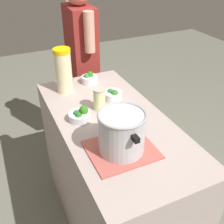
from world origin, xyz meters
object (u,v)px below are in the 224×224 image
Objects in this scene: mason_jar at (99,99)px; person_cook at (83,67)px; lemonade_pitcher at (64,71)px; broccoli_bowl_center at (113,95)px; broccoli_bowl_front at (89,79)px; cooking_pot at (122,132)px; broccoli_bowl_back at (80,115)px.

person_cook is at bearing -11.94° from mason_jar.
lemonade_pitcher is at bearing 21.60° from mason_jar.
broccoli_bowl_center is at bearing -133.43° from lemonade_pitcher.
broccoli_bowl_front is at bearing 10.33° from broccoli_bowl_center.
person_cook is (1.19, -0.22, -0.18)m from cooking_pot.
lemonade_pitcher is 2.38× the size of broccoli_bowl_back.
broccoli_bowl_center is at bearing -20.21° from cooking_pot.
mason_jar is at bearing -66.17° from broccoli_bowl_back.
broccoli_bowl_back is at bearing 15.68° from cooking_pot.
broccoli_bowl_front is 0.92× the size of broccoli_bowl_back.
person_cook is at bearing -3.57° from broccoli_bowl_center.
lemonade_pitcher is 0.36m from broccoli_bowl_center.
mason_jar is at bearing -158.40° from lemonade_pitcher.
cooking_pot reaches higher than broccoli_bowl_front.
broccoli_bowl_front is at bearing -9.27° from cooking_pot.
lemonade_pitcher reaches higher than broccoli_bowl_back.
lemonade_pitcher is 0.39m from broccoli_bowl_back.
lemonade_pitcher is at bearing 46.57° from broccoli_bowl_center.
broccoli_bowl_back is (-0.37, 0.03, -0.12)m from lemonade_pitcher.
lemonade_pitcher is at bearing 149.07° from person_cook.
person_cook is (0.72, -0.04, -0.10)m from broccoli_bowl_center.
lemonade_pitcher is 0.19× the size of person_cook.
cooking_pot is at bearing 172.48° from mason_jar.
mason_jar is (0.40, -0.05, -0.05)m from cooking_pot.
broccoli_bowl_back is at bearing 113.83° from mason_jar.
cooking_pot is 0.52m from broccoli_bowl_center.
broccoli_bowl_center is at bearing 176.43° from person_cook.
person_cook is at bearing -12.56° from broccoli_bowl_front.
lemonade_pitcher is (0.71, 0.07, 0.04)m from cooking_pot.
cooking_pot is 2.57× the size of broccoli_bowl_front.
mason_jar is 1.08× the size of broccoli_bowl_back.
broccoli_bowl_back is (-0.43, 0.22, -0.00)m from broccoli_bowl_front.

